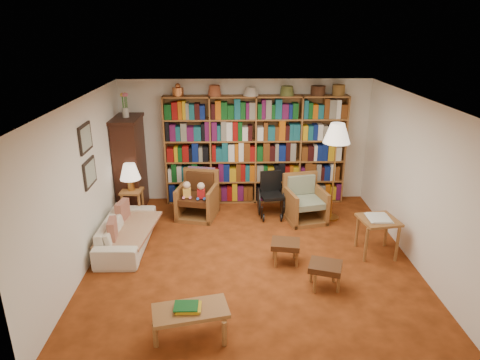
{
  "coord_description": "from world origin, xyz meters",
  "views": [
    {
      "loc": [
        -0.34,
        -5.97,
        3.5
      ],
      "look_at": [
        -0.16,
        0.6,
        1.1
      ],
      "focal_mm": 32.0,
      "sensor_mm": 36.0,
      "label": 1
    }
  ],
  "objects_px": {
    "floor_lamp": "(337,137)",
    "coffee_table": "(191,313)",
    "side_table_lamp": "(132,198)",
    "footstool_b": "(325,268)",
    "wheelchair": "(271,196)",
    "footstool_a": "(285,246)",
    "sofa": "(127,231)",
    "side_table_papers": "(378,224)",
    "armchair_leather": "(197,197)",
    "armchair_sage": "(304,202)"
  },
  "relations": [
    {
      "from": "floor_lamp",
      "to": "coffee_table",
      "type": "xyz_separation_m",
      "value": [
        -2.4,
        -3.22,
        -1.27
      ]
    },
    {
      "from": "side_table_papers",
      "to": "footstool_b",
      "type": "xyz_separation_m",
      "value": [
        -1.03,
        -0.92,
        -0.22
      ]
    },
    {
      "from": "side_table_papers",
      "to": "wheelchair",
      "type": "bearing_deg",
      "value": 134.37
    },
    {
      "from": "footstool_a",
      "to": "footstool_b",
      "type": "distance_m",
      "value": 0.82
    },
    {
      "from": "sofa",
      "to": "armchair_leather",
      "type": "bearing_deg",
      "value": -41.77
    },
    {
      "from": "wheelchair",
      "to": "side_table_lamp",
      "type": "bearing_deg",
      "value": -175.92
    },
    {
      "from": "armchair_sage",
      "to": "footstool_b",
      "type": "height_order",
      "value": "armchair_sage"
    },
    {
      "from": "sofa",
      "to": "wheelchair",
      "type": "xyz_separation_m",
      "value": [
        2.52,
        1.18,
        0.13
      ]
    },
    {
      "from": "side_table_lamp",
      "to": "footstool_b",
      "type": "xyz_separation_m",
      "value": [
        3.14,
        -2.31,
        -0.13
      ]
    },
    {
      "from": "sofa",
      "to": "armchair_leather",
      "type": "height_order",
      "value": "armchair_leather"
    },
    {
      "from": "floor_lamp",
      "to": "footstool_b",
      "type": "height_order",
      "value": "floor_lamp"
    },
    {
      "from": "armchair_sage",
      "to": "coffee_table",
      "type": "height_order",
      "value": "armchair_sage"
    },
    {
      "from": "sofa",
      "to": "footstool_a",
      "type": "distance_m",
      "value": 2.65
    },
    {
      "from": "wheelchair",
      "to": "armchair_sage",
      "type": "bearing_deg",
      "value": -18.92
    },
    {
      "from": "armchair_sage",
      "to": "side_table_papers",
      "type": "relative_size",
      "value": 1.32
    },
    {
      "from": "sofa",
      "to": "footstool_b",
      "type": "distance_m",
      "value": 3.31
    },
    {
      "from": "side_table_lamp",
      "to": "wheelchair",
      "type": "xyz_separation_m",
      "value": [
        2.62,
        0.19,
        -0.05
      ]
    },
    {
      "from": "armchair_leather",
      "to": "wheelchair",
      "type": "xyz_separation_m",
      "value": [
        1.42,
        -0.0,
        0.02
      ]
    },
    {
      "from": "armchair_sage",
      "to": "side_table_papers",
      "type": "distance_m",
      "value": 1.67
    },
    {
      "from": "wheelchair",
      "to": "footstool_a",
      "type": "bearing_deg",
      "value": -88.41
    },
    {
      "from": "armchair_leather",
      "to": "footstool_a",
      "type": "height_order",
      "value": "armchair_leather"
    },
    {
      "from": "wheelchair",
      "to": "coffee_table",
      "type": "xyz_separation_m",
      "value": [
        -1.27,
        -3.45,
        -0.06
      ]
    },
    {
      "from": "sofa",
      "to": "footstool_b",
      "type": "bearing_deg",
      "value": -112.32
    },
    {
      "from": "armchair_sage",
      "to": "coffee_table",
      "type": "bearing_deg",
      "value": -120.31
    },
    {
      "from": "sofa",
      "to": "armchair_sage",
      "type": "distance_m",
      "value": 3.29
    },
    {
      "from": "sofa",
      "to": "side_table_papers",
      "type": "bearing_deg",
      "value": -94.5
    },
    {
      "from": "sofa",
      "to": "floor_lamp",
      "type": "xyz_separation_m",
      "value": [
        3.65,
        0.95,
        1.34
      ]
    },
    {
      "from": "sofa",
      "to": "wheelchair",
      "type": "distance_m",
      "value": 2.79
    },
    {
      "from": "sofa",
      "to": "coffee_table",
      "type": "bearing_deg",
      "value": -150.13
    },
    {
      "from": "side_table_lamp",
      "to": "coffee_table",
      "type": "height_order",
      "value": "side_table_lamp"
    },
    {
      "from": "wheelchair",
      "to": "floor_lamp",
      "type": "distance_m",
      "value": 1.67
    },
    {
      "from": "side_table_lamp",
      "to": "footstool_a",
      "type": "distance_m",
      "value": 3.14
    },
    {
      "from": "side_table_lamp",
      "to": "wheelchair",
      "type": "distance_m",
      "value": 2.63
    },
    {
      "from": "floor_lamp",
      "to": "wheelchair",
      "type": "bearing_deg",
      "value": 168.29
    },
    {
      "from": "wheelchair",
      "to": "footstool_a",
      "type": "xyz_separation_m",
      "value": [
        0.05,
        -1.83,
        -0.09
      ]
    },
    {
      "from": "footstool_a",
      "to": "footstool_b",
      "type": "height_order",
      "value": "footstool_b"
    },
    {
      "from": "armchair_leather",
      "to": "floor_lamp",
      "type": "distance_m",
      "value": 2.84
    },
    {
      "from": "wheelchair",
      "to": "footstool_a",
      "type": "relative_size",
      "value": 1.74
    },
    {
      "from": "armchair_leather",
      "to": "armchair_sage",
      "type": "height_order",
      "value": "armchair_leather"
    },
    {
      "from": "armchair_leather",
      "to": "floor_lamp",
      "type": "relative_size",
      "value": 0.48
    },
    {
      "from": "side_table_lamp",
      "to": "side_table_papers",
      "type": "bearing_deg",
      "value": -18.49
    },
    {
      "from": "side_table_papers",
      "to": "footstool_a",
      "type": "bearing_deg",
      "value": -170.64
    },
    {
      "from": "armchair_leather",
      "to": "coffee_table",
      "type": "xyz_separation_m",
      "value": [
        0.14,
        -3.45,
        -0.04
      ]
    },
    {
      "from": "armchair_sage",
      "to": "floor_lamp",
      "type": "xyz_separation_m",
      "value": [
        0.51,
        -0.02,
        1.27
      ]
    },
    {
      "from": "sofa",
      "to": "armchair_sage",
      "type": "bearing_deg",
      "value": -71.72
    },
    {
      "from": "side_table_papers",
      "to": "footstool_a",
      "type": "height_order",
      "value": "side_table_papers"
    },
    {
      "from": "floor_lamp",
      "to": "side_table_papers",
      "type": "relative_size",
      "value": 2.86
    },
    {
      "from": "armchair_leather",
      "to": "wheelchair",
      "type": "bearing_deg",
      "value": -0.15
    },
    {
      "from": "armchair_leather",
      "to": "armchair_sage",
      "type": "distance_m",
      "value": 2.05
    },
    {
      "from": "footstool_a",
      "to": "wheelchair",
      "type": "bearing_deg",
      "value": 91.59
    }
  ]
}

